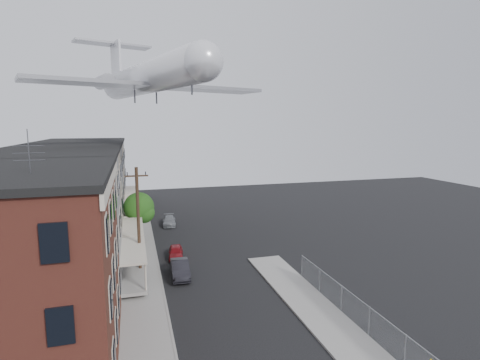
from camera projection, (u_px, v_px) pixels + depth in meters
The scene contains 17 objects.
sidewalk_left at pixel (140, 251), 36.50m from camera, with size 3.00×62.00×0.12m, color gray.
sidewalk_right at pixel (337, 331), 22.42m from camera, with size 3.00×26.00×0.12m, color gray.
curb_left at pixel (155, 250), 36.90m from camera, with size 0.15×62.00×0.14m, color gray.
curb_right at pixel (315, 335), 22.02m from camera, with size 0.15×26.00×0.14m, color gray.
corner_building at pixel (4, 276), 17.81m from camera, with size 10.31×12.30×12.15m.
row_house_a at pixel (47, 226), 26.85m from camera, with size 11.98×7.00×10.30m.
row_house_b at pixel (64, 206), 33.50m from camera, with size 11.98×7.00×10.30m.
row_house_c at pixel (75, 192), 40.15m from camera, with size 11.98×7.00×10.30m.
row_house_d at pixel (83, 183), 46.80m from camera, with size 11.98×7.00×10.30m.
row_house_e at pixel (89, 175), 53.45m from camera, with size 11.98×7.00×10.30m.
chainlink_fence at pixel (369, 321), 21.75m from camera, with size 0.06×18.06×1.90m.
utility_pole at pixel (138, 220), 30.09m from camera, with size 1.80×0.26×9.00m.
street_tree at pixel (140, 209), 39.79m from camera, with size 3.22×3.20×5.20m.
car_near at pixel (176, 252), 34.84m from camera, with size 1.31×3.25×1.11m, color maroon.
car_mid at pixel (180, 269), 30.51m from camera, with size 1.40×4.01×1.32m, color black.
car_far at pixel (169, 221), 46.15m from camera, with size 1.54×3.78×1.10m, color gray.
airplane at pixel (146, 78), 38.32m from camera, with size 23.56×26.95×7.80m.
Camera 1 is at (-5.87, -12.40, 12.33)m, focal length 28.00 mm.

